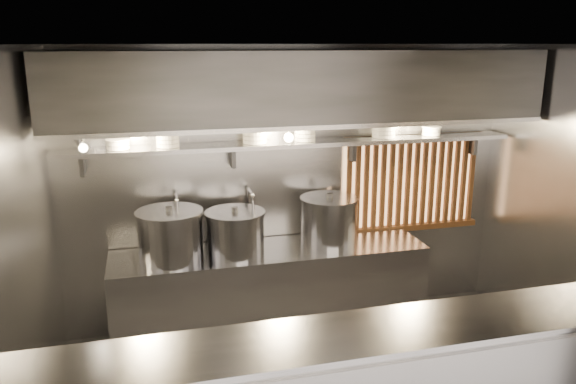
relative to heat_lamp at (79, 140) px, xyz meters
name	(u,v)px	position (x,y,z in m)	size (l,w,h in m)	color
ceiling	(346,44)	(1.90, -0.85, 0.73)	(4.50, 4.50, 0.00)	black
wall_back	(291,187)	(1.90, 0.65, -0.67)	(4.50, 4.50, 0.00)	gray
wall_left	(20,264)	(-0.35, -0.85, -0.67)	(3.00, 3.00, 0.00)	gray
cooking_bench	(271,293)	(1.60, 0.28, -1.62)	(3.00, 0.70, 0.90)	#9E9EA3
bowl_shelf	(296,143)	(1.90, 0.47, -0.19)	(4.40, 0.34, 0.04)	#9E9EA3
exhaust_hood	(302,87)	(1.90, 0.25, 0.36)	(4.40, 0.81, 0.65)	#2D2D30
wood_screen	(411,183)	(3.20, 0.60, -0.69)	(1.56, 0.09, 1.04)	#FFB872
faucet_left	(176,208)	(0.75, 0.52, -0.76)	(0.04, 0.30, 0.50)	silver
faucet_right	(250,203)	(1.45, 0.52, -0.76)	(0.04, 0.30, 0.50)	silver
heat_lamp	(79,140)	(0.00, 0.00, 0.00)	(0.25, 0.35, 0.20)	#9E9EA3
pendant_bulb	(289,137)	(1.80, 0.35, -0.11)	(0.09, 0.09, 0.19)	#2D2D30
stock_pot_left	(170,236)	(0.67, 0.24, -0.93)	(0.65, 0.65, 0.51)	#9E9EA3
stock_pot_mid	(235,233)	(1.26, 0.25, -0.96)	(0.59, 0.59, 0.45)	#9E9EA3
stock_pot_right	(329,220)	(2.20, 0.32, -0.93)	(0.67, 0.67, 0.50)	#9E9EA3
bowl_stack_0	(118,144)	(0.27, 0.47, -0.12)	(0.22, 0.22, 0.09)	silver
bowl_stack_1	(168,138)	(0.70, 0.47, -0.08)	(0.22, 0.22, 0.17)	silver
bowl_stack_2	(255,134)	(1.50, 0.47, -0.08)	(0.24, 0.24, 0.17)	silver
bowl_stack_3	(305,134)	(1.99, 0.47, -0.10)	(0.22, 0.22, 0.13)	silver
bowl_stack_4	(384,129)	(2.80, 0.47, -0.08)	(0.24, 0.24, 0.17)	silver
bowl_stack_5	(431,131)	(3.32, 0.47, -0.12)	(0.20, 0.20, 0.09)	silver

